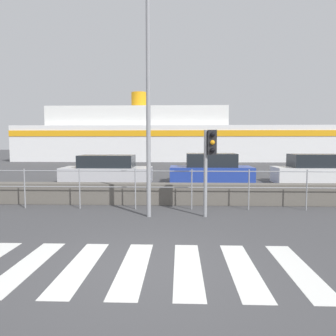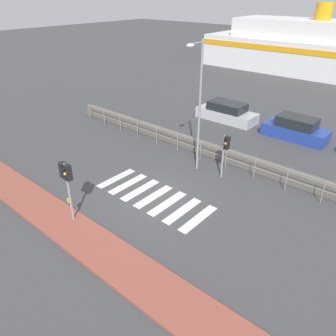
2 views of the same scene
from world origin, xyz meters
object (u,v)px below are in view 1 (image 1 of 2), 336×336
object	(u,v)px
streetlamp	(147,61)
ferry_boat	(168,138)
traffic_light_far	(210,153)
parked_car_silver	(107,171)
parked_car_blue	(211,170)
parked_car_white	(315,171)

from	to	relation	value
streetlamp	ferry_boat	bearing A→B (deg)	90.95
traffic_light_far	parked_car_silver	world-z (taller)	traffic_light_far
streetlamp	parked_car_blue	distance (m)	9.11
ferry_boat	parked_car_silver	world-z (taller)	ferry_boat
ferry_boat	parked_car_blue	world-z (taller)	ferry_boat
traffic_light_far	parked_car_white	xyz separation A→B (m)	(6.03, 7.76, -1.15)
streetlamp	parked_car_white	world-z (taller)	streetlamp
traffic_light_far	ferry_boat	distance (m)	28.63
traffic_light_far	streetlamp	bearing A→B (deg)	-171.54
parked_car_silver	parked_car_blue	world-z (taller)	parked_car_blue
parked_car_blue	parked_car_white	bearing A→B (deg)	0.00
traffic_light_far	streetlamp	world-z (taller)	streetlamp
streetlamp	parked_car_blue	bearing A→B (deg)	72.97
traffic_light_far	ferry_boat	size ratio (longest dim) A/B	0.07
parked_car_silver	parked_car_white	bearing A→B (deg)	0.00
parked_car_silver	parked_car_white	world-z (taller)	parked_car_white
streetlamp	parked_car_white	xyz separation A→B (m)	(7.71, 8.01, -3.57)
ferry_boat	parked_car_white	world-z (taller)	ferry_boat
streetlamp	parked_car_silver	bearing A→B (deg)	110.00
ferry_boat	parked_car_silver	size ratio (longest dim) A/B	7.51
ferry_boat	parked_car_silver	bearing A→B (deg)	-96.70
traffic_light_far	parked_car_blue	world-z (taller)	traffic_light_far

